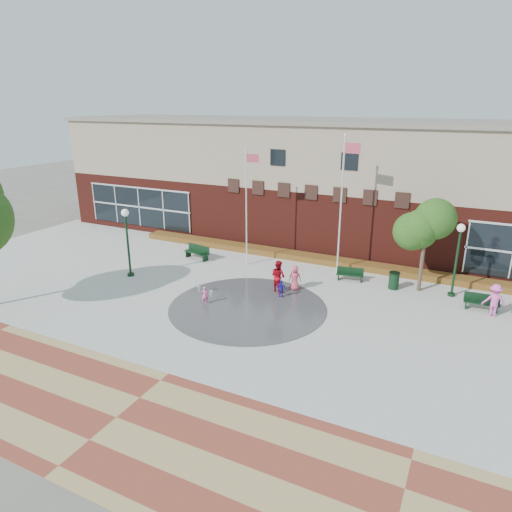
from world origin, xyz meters
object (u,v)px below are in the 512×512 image
at_px(flagpole_right, 342,199).
at_px(trash_can, 394,281).
at_px(bench_left, 197,255).
at_px(flagpole_left, 247,202).
at_px(child_splash, 205,295).

distance_m(flagpole_right, trash_can, 5.73).
relative_size(bench_left, trash_can, 1.96).
bearing_deg(flagpole_left, child_splash, -92.69).
bearing_deg(flagpole_right, bench_left, -163.69).
height_order(bench_left, child_splash, child_splash).
bearing_deg(bench_left, trash_can, 13.16).
relative_size(flagpole_left, trash_can, 7.51).
xyz_separation_m(flagpole_right, child_splash, (-5.12, -7.64, -4.33)).
distance_m(bench_left, trash_can, 13.30).
xyz_separation_m(trash_can, child_splash, (-8.76, -6.68, -0.01)).
bearing_deg(flagpole_left, flagpole_right, -0.35).
bearing_deg(child_splash, flagpole_left, -102.79).
bearing_deg(trash_can, bench_left, -177.57).
xyz_separation_m(flagpole_left, bench_left, (-3.69, -0.52, -4.01)).
height_order(bench_left, trash_can, trash_can).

